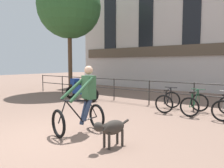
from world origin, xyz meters
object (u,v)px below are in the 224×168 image
at_px(dog, 111,128).
at_px(parked_motorcycle, 81,89).
at_px(parked_bicycle_near_lamp, 168,101).
at_px(parked_bicycle_mid_left, 195,104).
at_px(cyclist_with_bike, 83,103).

bearing_deg(dog, parked_motorcycle, 154.92).
bearing_deg(parked_bicycle_near_lamp, dog, 89.78).
bearing_deg(parked_bicycle_mid_left, dog, 85.19).
bearing_deg(dog, parked_bicycle_mid_left, 97.72).
distance_m(cyclist_with_bike, parked_bicycle_near_lamp, 3.88).
relative_size(cyclist_with_bike, parked_motorcycle, 0.95).
bearing_deg(parked_motorcycle, cyclist_with_bike, -131.80).
distance_m(cyclist_with_bike, dog, 1.31).
distance_m(dog, parked_bicycle_near_lamp, 4.22).
relative_size(parked_bicycle_near_lamp, parked_bicycle_mid_left, 1.04).
height_order(cyclist_with_bike, parked_bicycle_mid_left, cyclist_with_bike).
xyz_separation_m(dog, parked_bicycle_mid_left, (0.49, 4.19, -0.05)).
distance_m(parked_bicycle_near_lamp, parked_bicycle_mid_left, 0.97).
relative_size(parked_motorcycle, parked_bicycle_near_lamp, 1.51).
height_order(parked_motorcycle, parked_bicycle_near_lamp, parked_motorcycle).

